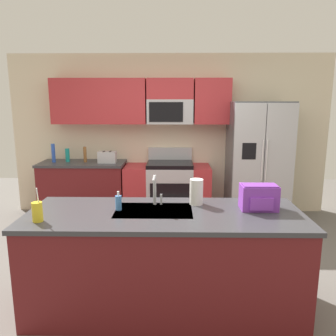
# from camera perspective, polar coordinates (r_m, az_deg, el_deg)

# --- Properties ---
(ground_plane) EXTENTS (9.00, 9.00, 0.00)m
(ground_plane) POSITION_cam_1_polar(r_m,az_deg,el_deg) (3.82, -0.12, -17.49)
(ground_plane) COLOR #66605B
(ground_plane) RESTS_ON ground
(kitchen_wall_unit) EXTENTS (5.20, 0.43, 2.60)m
(kitchen_wall_unit) POSITION_cam_1_polar(r_m,az_deg,el_deg) (5.44, -1.21, 7.47)
(kitchen_wall_unit) COLOR beige
(kitchen_wall_unit) RESTS_ON ground
(back_counter) EXTENTS (1.35, 0.63, 0.90)m
(back_counter) POSITION_cam_1_polar(r_m,az_deg,el_deg) (5.53, -14.36, -3.58)
(back_counter) COLOR maroon
(back_counter) RESTS_ON ground
(range_oven) EXTENTS (1.36, 0.61, 1.10)m
(range_oven) POSITION_cam_1_polar(r_m,az_deg,el_deg) (5.33, -0.08, -3.84)
(range_oven) COLOR #B7BABF
(range_oven) RESTS_ON ground
(refrigerator) EXTENTS (0.90, 0.76, 1.85)m
(refrigerator) POSITION_cam_1_polar(r_m,az_deg,el_deg) (5.32, 15.23, 1.03)
(refrigerator) COLOR #4C4F54
(refrigerator) RESTS_ON ground
(island_counter) EXTENTS (2.41, 0.90, 0.90)m
(island_counter) POSITION_cam_1_polar(r_m,az_deg,el_deg) (3.07, -0.55, -15.54)
(island_counter) COLOR maroon
(island_counter) RESTS_ON ground
(toaster) EXTENTS (0.28, 0.16, 0.18)m
(toaster) POSITION_cam_1_polar(r_m,az_deg,el_deg) (5.27, -10.46, 1.87)
(toaster) COLOR #B7BABF
(toaster) RESTS_ON back_counter
(pepper_mill) EXTENTS (0.05, 0.05, 0.25)m
(pepper_mill) POSITION_cam_1_polar(r_m,az_deg,el_deg) (5.40, -14.16, 2.28)
(pepper_mill) COLOR brown
(pepper_mill) RESTS_ON back_counter
(bottle_blue) EXTENTS (0.06, 0.06, 0.29)m
(bottle_blue) POSITION_cam_1_polar(r_m,az_deg,el_deg) (5.54, -19.22, 2.46)
(bottle_blue) COLOR blue
(bottle_blue) RESTS_ON back_counter
(bottle_teal) EXTENTS (0.07, 0.07, 0.21)m
(bottle_teal) POSITION_cam_1_polar(r_m,az_deg,el_deg) (5.52, -17.00, 2.15)
(bottle_teal) COLOR teal
(bottle_teal) RESTS_ON back_counter
(sink_faucet) EXTENTS (0.08, 0.21, 0.28)m
(sink_faucet) POSITION_cam_1_polar(r_m,az_deg,el_deg) (3.04, -2.24, -3.44)
(sink_faucet) COLOR #B7BABF
(sink_faucet) RESTS_ON island_counter
(drink_cup_yellow) EXTENTS (0.08, 0.08, 0.28)m
(drink_cup_yellow) POSITION_cam_1_polar(r_m,az_deg,el_deg) (2.85, -21.67, -7.04)
(drink_cup_yellow) COLOR yellow
(drink_cup_yellow) RESTS_ON island_counter
(soap_dispenser) EXTENTS (0.06, 0.06, 0.17)m
(soap_dispenser) POSITION_cam_1_polar(r_m,az_deg,el_deg) (2.97, -8.57, -5.93)
(soap_dispenser) COLOR #4C8CD8
(soap_dispenser) RESTS_ON island_counter
(paper_towel_roll) EXTENTS (0.12, 0.12, 0.24)m
(paper_towel_roll) POSITION_cam_1_polar(r_m,az_deg,el_deg) (3.09, 4.93, -4.12)
(paper_towel_roll) COLOR white
(paper_towel_roll) RESTS_ON island_counter
(backpack) EXTENTS (0.32, 0.22, 0.23)m
(backpack) POSITION_cam_1_polar(r_m,az_deg,el_deg) (3.05, 15.45, -4.80)
(backpack) COLOR purple
(backpack) RESTS_ON island_counter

